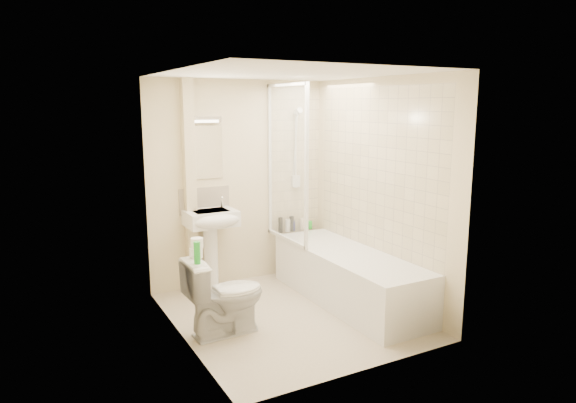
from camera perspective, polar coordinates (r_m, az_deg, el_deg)
floor at (r=5.35m, az=0.14°, el=-12.53°), size 2.50×2.50×0.00m
wall_back at (r=6.11m, az=-5.47°, el=2.08°), size 2.20×0.02×2.40m
wall_left at (r=4.59m, az=-12.01°, el=-1.00°), size 0.02×2.50×2.40m
wall_right at (r=5.60m, az=10.07°, el=1.18°), size 0.02×2.50×2.40m
ceiling at (r=4.93m, az=0.15°, el=14.06°), size 2.20×2.50×0.02m
tile_back at (r=6.40m, az=0.75°, el=4.55°), size 0.70×0.01×1.75m
tile_right at (r=5.59m, az=9.84°, el=3.49°), size 0.01×2.10×1.75m
pipe_boxing at (r=5.85m, az=-10.84°, el=1.54°), size 0.12×0.12×2.40m
splashback at (r=5.98m, az=-9.26°, el=0.14°), size 0.60×0.02×0.30m
mirror at (r=5.90m, az=-9.41°, el=5.40°), size 0.46×0.01×0.60m
strip_light at (r=5.86m, az=-9.45°, el=8.98°), size 0.42×0.07×0.07m
bathtub at (r=5.65m, az=6.74°, el=-8.20°), size 0.70×2.10×0.55m
shower_screen at (r=5.85m, az=-0.15°, el=4.21°), size 0.04×0.92×1.80m
shower_fixture at (r=6.35m, az=0.93°, el=5.60°), size 0.10×0.16×0.99m
pedestal_sink at (r=5.83m, az=-8.44°, el=-2.88°), size 0.56×0.50×1.07m
bottle_black_a at (r=6.35m, az=-0.84°, el=-2.64°), size 0.05×0.05×0.19m
bottle_white_a at (r=6.40m, az=-0.03°, el=-2.69°), size 0.06×0.06×0.16m
bottle_black_b at (r=6.42m, az=0.40°, el=-2.48°), size 0.06×0.06×0.19m
bottle_blue at (r=6.44m, az=0.57°, el=-2.73°), size 0.05×0.05×0.13m
bottle_cream at (r=6.50m, az=1.57°, el=-2.52°), size 0.06×0.06×0.15m
bottle_white_b at (r=6.53m, az=1.96°, el=-2.50°), size 0.05×0.05×0.14m
bottle_green at (r=6.56m, az=2.45°, el=-2.61°), size 0.06×0.06×0.10m
toilet at (r=4.87m, az=-7.02°, el=-10.29°), size 0.48×0.77×0.75m
toilet_roll_lower at (r=4.74m, az=-10.17°, el=-5.64°), size 0.12×0.12×0.09m
toilet_roll_upper at (r=4.73m, az=-10.08°, el=-4.55°), size 0.11×0.11×0.09m
green_bottle at (r=4.54m, az=-10.07°, el=-5.63°), size 0.06×0.06×0.20m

